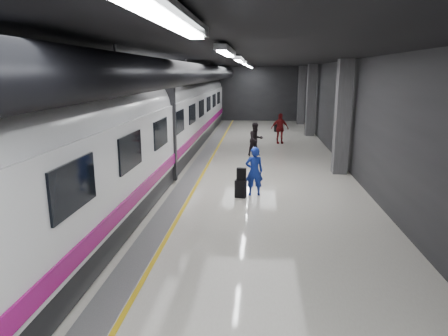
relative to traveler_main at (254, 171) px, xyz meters
name	(u,v)px	position (x,y,z in m)	size (l,w,h in m)	color
ground	(223,183)	(-1.14, 1.33, -0.82)	(40.00, 40.00, 0.00)	silver
platform_hall	(218,85)	(-1.43, 2.28, 2.72)	(10.02, 40.02, 4.51)	black
train	(134,127)	(-4.39, 1.32, 1.25)	(3.05, 38.00, 4.05)	black
traveler_main	(254,171)	(0.00, 0.00, 0.00)	(0.60, 0.39, 1.63)	#1A32C6
suitcase_main	(241,189)	(-0.43, -0.30, -0.52)	(0.36, 0.23, 0.58)	black
shoulder_bag	(241,174)	(-0.41, -0.29, -0.03)	(0.30, 0.16, 0.40)	black
traveler_far_a	(256,139)	(-0.02, 6.49, 0.00)	(0.79, 0.62, 1.63)	black
traveler_far_b	(280,128)	(1.33, 10.20, 0.05)	(1.01, 0.42, 1.72)	maroon
suitcase_far	(277,128)	(1.38, 14.84, -0.55)	(0.36, 0.23, 0.53)	black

